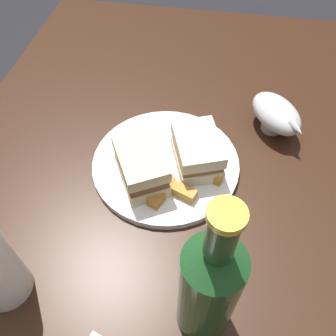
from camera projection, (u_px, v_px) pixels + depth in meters
ground_plane at (169, 320)px, 1.22m from camera, size 6.00×6.00×0.00m
dining_table at (170, 277)px, 0.91m from camera, size 1.26×0.85×0.77m
plate at (166, 164)px, 0.64m from camera, size 0.26×0.26×0.01m
sandwich_half_left at (141, 166)px, 0.59m from camera, size 0.13×0.11×0.06m
sandwich_half_right at (197, 151)px, 0.61m from camera, size 0.12×0.10×0.06m
potato_wedge_front at (144, 194)px, 0.58m from camera, size 0.04×0.05×0.02m
potato_wedge_middle at (166, 183)px, 0.60m from camera, size 0.04×0.04×0.01m
potato_wedge_back at (159, 196)px, 0.58m from camera, size 0.05×0.03×0.02m
potato_wedge_left_edge at (213, 175)px, 0.61m from camera, size 0.03×0.04×0.02m
potato_wedge_right_edge at (146, 188)px, 0.59m from camera, size 0.05×0.03×0.02m
potato_wedge_stray at (184, 192)px, 0.59m from camera, size 0.03×0.05×0.02m
gravy_boat at (277, 114)px, 0.68m from camera, size 0.14×0.13×0.07m
cider_bottle at (209, 287)px, 0.40m from camera, size 0.07×0.07×0.27m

